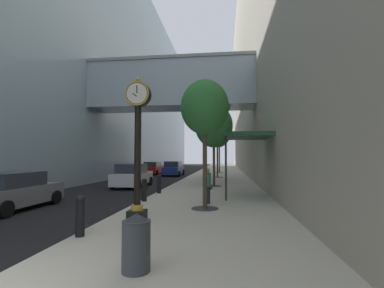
# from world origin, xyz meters

# --- Properties ---
(ground_plane) EXTENTS (110.00, 110.00, 0.00)m
(ground_plane) POSITION_xyz_m (0.00, 27.00, 0.00)
(ground_plane) COLOR black
(ground_plane) RESTS_ON ground
(sidewalk_right) EXTENTS (6.38, 80.00, 0.14)m
(sidewalk_right) POSITION_xyz_m (3.19, 30.00, 0.07)
(sidewalk_right) COLOR beige
(sidewalk_right) RESTS_ON ground
(building_block_left) EXTENTS (22.83, 80.00, 26.26)m
(building_block_left) POSITION_xyz_m (-11.55, 29.90, 13.08)
(building_block_left) COLOR #849EB2
(building_block_left) RESTS_ON ground
(building_block_right) EXTENTS (9.00, 80.00, 32.78)m
(building_block_right) POSITION_xyz_m (10.88, 30.00, 16.39)
(building_block_right) COLOR #A89E89
(building_block_right) RESTS_ON ground
(street_clock) EXTENTS (0.84, 0.55, 4.74)m
(street_clock) POSITION_xyz_m (1.17, 5.54, 2.74)
(street_clock) COLOR black
(street_clock) RESTS_ON sidewalk_right
(bollard_nearest) EXTENTS (0.25, 0.25, 1.08)m
(bollard_nearest) POSITION_xyz_m (0.24, 3.71, 0.70)
(bollard_nearest) COLOR black
(bollard_nearest) RESTS_ON sidewalk_right
(bollard_third) EXTENTS (0.25, 0.25, 1.08)m
(bollard_third) POSITION_xyz_m (0.24, 9.39, 0.70)
(bollard_third) COLOR black
(bollard_third) RESTS_ON sidewalk_right
(bollard_fourth) EXTENTS (0.25, 0.25, 1.08)m
(bollard_fourth) POSITION_xyz_m (0.24, 12.23, 0.70)
(bollard_fourth) COLOR black
(bollard_fourth) RESTS_ON sidewalk_right
(street_tree_near) EXTENTS (1.97, 1.97, 5.25)m
(street_tree_near) POSITION_xyz_m (3.21, 7.90, 4.22)
(street_tree_near) COLOR #333335
(street_tree_near) RESTS_ON sidewalk_right
(street_tree_mid_near) EXTENTS (2.72, 2.72, 5.88)m
(street_tree_mid_near) POSITION_xyz_m (3.21, 16.41, 4.44)
(street_tree_mid_near) COLOR #333335
(street_tree_mid_near) RESTS_ON sidewalk_right
(street_tree_mid_far) EXTENTS (2.82, 2.82, 6.30)m
(street_tree_mid_far) POSITION_xyz_m (3.21, 24.91, 4.80)
(street_tree_mid_far) COLOR #333335
(street_tree_mid_far) RESTS_ON sidewalk_right
(street_tree_far) EXTENTS (2.38, 2.38, 6.13)m
(street_tree_far) POSITION_xyz_m (3.21, 33.42, 4.87)
(street_tree_far) COLOR #333335
(street_tree_far) RESTS_ON sidewalk_right
(trash_bin) EXTENTS (0.53, 0.53, 1.05)m
(trash_bin) POSITION_xyz_m (2.42, 1.77, 0.68)
(trash_bin) COLOR #383D42
(trash_bin) RESTS_ON sidewalk_right
(pedestrian_walking) EXTENTS (0.46, 0.52, 1.61)m
(pedestrian_walking) POSITION_xyz_m (3.23, 9.10, 0.98)
(pedestrian_walking) COLOR #23232D
(pedestrian_walking) RESTS_ON sidewalk_right
(storefront_awning) EXTENTS (2.40, 3.60, 3.30)m
(storefront_awning) POSITION_xyz_m (5.14, 11.67, 3.28)
(storefront_awning) COLOR #235138
(storefront_awning) RESTS_ON sidewalk_right
(car_grey_near) EXTENTS (2.10, 4.37, 1.58)m
(car_grey_near) POSITION_xyz_m (-4.83, 7.35, 0.77)
(car_grey_near) COLOR slate
(car_grey_near) RESTS_ON ground
(car_white_mid) EXTENTS (2.17, 4.66, 1.71)m
(car_white_mid) POSITION_xyz_m (-2.80, 16.34, 0.83)
(car_white_mid) COLOR silver
(car_white_mid) RESTS_ON ground
(car_red_far) EXTENTS (2.07, 4.56, 1.60)m
(car_red_far) POSITION_xyz_m (-5.16, 30.67, 0.78)
(car_red_far) COLOR #AD191E
(car_red_far) RESTS_ON ground
(car_blue_trailing) EXTENTS (2.10, 4.52, 1.70)m
(car_blue_trailing) POSITION_xyz_m (-2.10, 28.57, 0.82)
(car_blue_trailing) COLOR navy
(car_blue_trailing) RESTS_ON ground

